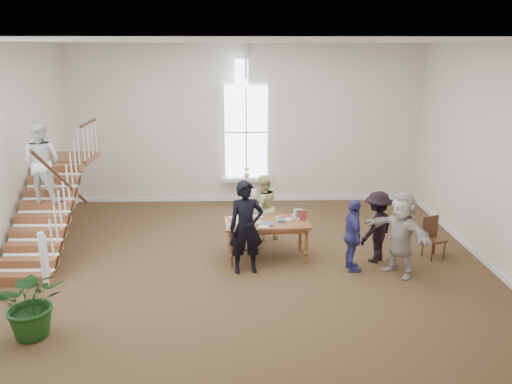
{
  "coord_description": "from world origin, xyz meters",
  "views": [
    {
      "loc": [
        -0.11,
        -9.68,
        4.4
      ],
      "look_at": [
        0.17,
        0.4,
        1.45
      ],
      "focal_mm": 35.0,
      "sensor_mm": 36.0,
      "label": 1
    }
  ],
  "objects_px": {
    "woman_cluster_a": "(353,236)",
    "woman_cluster_b": "(377,227)",
    "elderly_woman": "(250,218)",
    "floor_plant": "(32,302)",
    "library_table": "(267,225)",
    "side_chair": "(432,235)",
    "woman_cluster_c": "(401,234)",
    "person_yellow": "(263,208)",
    "police_officer": "(246,227)"
  },
  "relations": [
    {
      "from": "woman_cluster_a",
      "to": "woman_cluster_b",
      "type": "xyz_separation_m",
      "value": [
        0.6,
        0.45,
        0.02
      ]
    },
    {
      "from": "elderly_woman",
      "to": "floor_plant",
      "type": "xyz_separation_m",
      "value": [
        -3.45,
        -3.5,
        -0.12
      ]
    },
    {
      "from": "library_table",
      "to": "floor_plant",
      "type": "distance_m",
      "value": 4.78
    },
    {
      "from": "elderly_woman",
      "to": "side_chair",
      "type": "height_order",
      "value": "elderly_woman"
    },
    {
      "from": "woman_cluster_b",
      "to": "side_chair",
      "type": "height_order",
      "value": "woman_cluster_b"
    },
    {
      "from": "library_table",
      "to": "side_chair",
      "type": "height_order",
      "value": "side_chair"
    },
    {
      "from": "library_table",
      "to": "woman_cluster_a",
      "type": "relative_size",
      "value": 1.22
    },
    {
      "from": "library_table",
      "to": "woman_cluster_a",
      "type": "height_order",
      "value": "woman_cluster_a"
    },
    {
      "from": "woman_cluster_c",
      "to": "floor_plant",
      "type": "distance_m",
      "value": 6.72
    },
    {
      "from": "person_yellow",
      "to": "woman_cluster_c",
      "type": "distance_m",
      "value": 3.29
    },
    {
      "from": "person_yellow",
      "to": "floor_plant",
      "type": "distance_m",
      "value": 5.49
    },
    {
      "from": "person_yellow",
      "to": "side_chair",
      "type": "bearing_deg",
      "value": 138.29
    },
    {
      "from": "library_table",
      "to": "person_yellow",
      "type": "height_order",
      "value": "person_yellow"
    },
    {
      "from": "police_officer",
      "to": "side_chair",
      "type": "distance_m",
      "value": 4.1
    },
    {
      "from": "person_yellow",
      "to": "library_table",
      "type": "bearing_deg",
      "value": 67.35
    },
    {
      "from": "floor_plant",
      "to": "side_chair",
      "type": "height_order",
      "value": "floor_plant"
    },
    {
      "from": "library_table",
      "to": "floor_plant",
      "type": "relative_size",
      "value": 1.56
    },
    {
      "from": "police_officer",
      "to": "person_yellow",
      "type": "xyz_separation_m",
      "value": [
        0.4,
        1.75,
        -0.16
      ]
    },
    {
      "from": "elderly_woman",
      "to": "library_table",
      "type": "bearing_deg",
      "value": 110.5
    },
    {
      "from": "elderly_woman",
      "to": "person_yellow",
      "type": "distance_m",
      "value": 0.59
    },
    {
      "from": "woman_cluster_b",
      "to": "floor_plant",
      "type": "height_order",
      "value": "woman_cluster_b"
    },
    {
      "from": "library_table",
      "to": "woman_cluster_c",
      "type": "bearing_deg",
      "value": -22.11
    },
    {
      "from": "library_table",
      "to": "woman_cluster_b",
      "type": "bearing_deg",
      "value": -9.04
    },
    {
      "from": "elderly_woman",
      "to": "person_yellow",
      "type": "height_order",
      "value": "person_yellow"
    },
    {
      "from": "police_officer",
      "to": "woman_cluster_b",
      "type": "distance_m",
      "value": 2.79
    },
    {
      "from": "woman_cluster_a",
      "to": "woman_cluster_c",
      "type": "bearing_deg",
      "value": -105.55
    },
    {
      "from": "woman_cluster_a",
      "to": "side_chair",
      "type": "xyz_separation_m",
      "value": [
        1.88,
        0.65,
        -0.26
      ]
    },
    {
      "from": "person_yellow",
      "to": "floor_plant",
      "type": "height_order",
      "value": "person_yellow"
    },
    {
      "from": "police_officer",
      "to": "floor_plant",
      "type": "relative_size",
      "value": 1.62
    },
    {
      "from": "library_table",
      "to": "person_yellow",
      "type": "xyz_separation_m",
      "value": [
        -0.04,
        1.09,
        0.04
      ]
    },
    {
      "from": "woman_cluster_b",
      "to": "woman_cluster_c",
      "type": "relative_size",
      "value": 0.89
    },
    {
      "from": "elderly_woman",
      "to": "woman_cluster_b",
      "type": "bearing_deg",
      "value": 153.76
    },
    {
      "from": "police_officer",
      "to": "person_yellow",
      "type": "distance_m",
      "value": 1.8
    },
    {
      "from": "person_yellow",
      "to": "woman_cluster_a",
      "type": "xyz_separation_m",
      "value": [
        1.75,
        -1.75,
        -0.04
      ]
    },
    {
      "from": "library_table",
      "to": "side_chair",
      "type": "xyz_separation_m",
      "value": [
        3.59,
        -0.01,
        -0.26
      ]
    },
    {
      "from": "person_yellow",
      "to": "side_chair",
      "type": "xyz_separation_m",
      "value": [
        3.63,
        -1.1,
        -0.3
      ]
    },
    {
      "from": "side_chair",
      "to": "woman_cluster_a",
      "type": "bearing_deg",
      "value": -179.38
    },
    {
      "from": "person_yellow",
      "to": "woman_cluster_b",
      "type": "bearing_deg",
      "value": 126.19
    },
    {
      "from": "library_table",
      "to": "person_yellow",
      "type": "bearing_deg",
      "value": 88.27
    },
    {
      "from": "woman_cluster_b",
      "to": "woman_cluster_c",
      "type": "height_order",
      "value": "woman_cluster_c"
    },
    {
      "from": "side_chair",
      "to": "floor_plant",
      "type": "bearing_deg",
      "value": -176.95
    },
    {
      "from": "police_officer",
      "to": "woman_cluster_c",
      "type": "bearing_deg",
      "value": -11.44
    },
    {
      "from": "library_table",
      "to": "elderly_woman",
      "type": "height_order",
      "value": "elderly_woman"
    },
    {
      "from": "woman_cluster_a",
      "to": "side_chair",
      "type": "height_order",
      "value": "woman_cluster_a"
    },
    {
      "from": "woman_cluster_a",
      "to": "woman_cluster_c",
      "type": "relative_size",
      "value": 0.88
    },
    {
      "from": "floor_plant",
      "to": "side_chair",
      "type": "bearing_deg",
      "value": 21.44
    },
    {
      "from": "elderly_woman",
      "to": "floor_plant",
      "type": "distance_m",
      "value": 4.92
    },
    {
      "from": "woman_cluster_b",
      "to": "police_officer",
      "type": "bearing_deg",
      "value": -35.52
    },
    {
      "from": "woman_cluster_b",
      "to": "side_chair",
      "type": "distance_m",
      "value": 1.32
    },
    {
      "from": "police_officer",
      "to": "floor_plant",
      "type": "bearing_deg",
      "value": -153.75
    }
  ]
}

